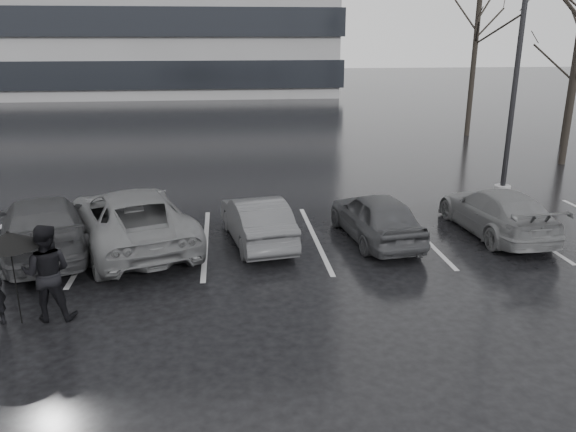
% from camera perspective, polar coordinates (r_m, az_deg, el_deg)
% --- Properties ---
extents(ground, '(160.00, 160.00, 0.00)m').
position_cam_1_polar(ground, '(12.16, 1.83, -6.34)').
color(ground, black).
rests_on(ground, ground).
extents(car_main, '(1.90, 3.80, 1.24)m').
position_cam_1_polar(car_main, '(14.36, 8.93, -0.05)').
color(car_main, black).
rests_on(car_main, ground).
extents(car_west_a, '(1.82, 3.75, 1.18)m').
position_cam_1_polar(car_west_a, '(14.03, -3.19, -0.40)').
color(car_west_a, '#2A2A2D').
rests_on(car_west_a, ground).
extents(car_west_b, '(3.98, 5.69, 1.44)m').
position_cam_1_polar(car_west_b, '(14.28, -15.61, -0.18)').
color(car_west_b, '#474749').
rests_on(car_west_b, ground).
extents(car_west_c, '(3.23, 5.05, 1.36)m').
position_cam_1_polar(car_west_c, '(14.51, -23.64, -0.93)').
color(car_west_c, black).
rests_on(car_west_c, ground).
extents(car_east, '(1.91, 4.21, 1.20)m').
position_cam_1_polar(car_east, '(15.64, 20.40, 0.43)').
color(car_east, '#474749').
rests_on(car_east, ground).
extents(pedestrian_right, '(0.88, 0.69, 1.82)m').
position_cam_1_polar(pedestrian_right, '(11.06, -23.29, -5.31)').
color(pedestrian_right, black).
rests_on(pedestrian_right, ground).
extents(umbrella, '(1.05, 1.05, 1.78)m').
position_cam_1_polar(umbrella, '(10.85, -26.52, -2.14)').
color(umbrella, black).
rests_on(umbrella, ground).
extents(lamp_post, '(0.52, 0.52, 9.56)m').
position_cam_1_polar(lamp_post, '(19.53, 22.37, 14.81)').
color(lamp_post, gray).
rests_on(lamp_post, ground).
extents(stall_stripes, '(19.72, 5.00, 0.00)m').
position_cam_1_polar(stall_stripes, '(14.39, -2.77, -2.42)').
color(stall_stripes, '#A6A6A8').
rests_on(stall_stripes, ground).
extents(tree_ne, '(0.26, 0.26, 7.00)m').
position_cam_1_polar(tree_ne, '(29.78, 27.03, 13.14)').
color(tree_ne, black).
rests_on(tree_ne, ground).
extents(tree_north, '(0.26, 0.26, 8.50)m').
position_cam_1_polar(tree_north, '(30.71, 18.45, 15.63)').
color(tree_north, black).
rests_on(tree_north, ground).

